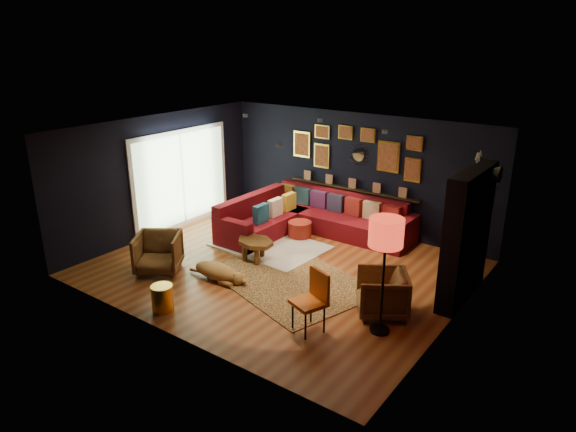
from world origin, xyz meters
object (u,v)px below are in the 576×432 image
Objects in this scene: floor_lamp at (386,237)px; orange_chair at (313,296)px; sectional at (307,219)px; coffee_table at (255,244)px; dog at (216,268)px; pouf at (300,229)px; armchair_right at (382,291)px; armchair_left at (158,251)px; gold_stool at (162,298)px.

orange_chair is at bearing -147.31° from floor_lamp.
coffee_table is (0.01, -1.82, 0.03)m from sectional.
floor_lamp is at bearing 0.72° from dog.
pouf is 4.12m from floor_lamp.
armchair_left is at bearing -108.36° from armchair_right.
armchair_left is 1.87× the size of gold_stool.
coffee_table and gold_stool have the same top height.
coffee_table is 2.90m from armchair_right.
floor_lamp is (3.08, 1.48, 1.29)m from gold_stool.
gold_stool is 3.65m from floor_lamp.
dog is at bearing -110.20° from armchair_right.
coffee_table is at bearing 164.41° from floor_lamp.
pouf is at bearing 148.73° from orange_chair.
floor_lamp reaches higher than gold_stool.
gold_stool is (0.02, -2.34, -0.14)m from coffee_table.
sectional is 4.16m from gold_stool.
orange_chair is (-0.62, -1.03, 0.17)m from armchair_right.
coffee_table is at bearing 90.58° from gold_stool.
orange_chair is 0.75× the size of dog.
armchair_right is at bearing -21.12° from armchair_left.
orange_chair is at bearing -54.72° from sectional.
floor_lamp is at bearing -28.18° from armchair_left.
pouf is (0.00, 1.51, -0.16)m from coffee_table.
sectional is 2.85m from dog.
pouf is at bearing 32.89° from armchair_left.
armchair_right is 0.43× the size of floor_lamp.
gold_stool is at bearing -88.20° from dog.
orange_chair is at bearing -52.16° from pouf.
sectional is 7.89× the size of gold_stool.
dog is at bearing -16.28° from armchair_left.
floor_lamp is 3.43m from dog.
armchair_right is 3.47m from gold_stool.
floor_lamp reaches higher than coffee_table.
sectional reaches higher than pouf.
dog is at bearing -93.84° from coffee_table.
dog is (-0.09, 1.31, -0.00)m from gold_stool.
armchair_right is 1.21m from orange_chair.
armchair_right is at bearing 79.87° from orange_chair.
floor_lamp is at bearing -15.59° from coffee_table.
armchair_right is at bearing -7.46° from coffee_table.
armchair_left is 0.64× the size of dog.
gold_stool is at bearing -73.90° from armchair_left.
gold_stool is 2.45m from orange_chair.
sectional is at bearing 146.17° from orange_chair.
pouf is at bearing 142.56° from floor_lamp.
sectional is at bearing 93.12° from pouf.
coffee_table is 1.51m from pouf.
dog is (1.09, 0.38, -0.19)m from armchair_left.
orange_chair is 0.53× the size of floor_lamp.
armchair_right is 3.02m from dog.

